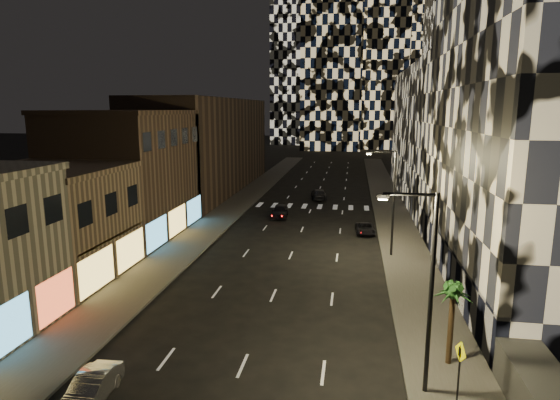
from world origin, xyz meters
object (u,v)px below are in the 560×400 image
(car_dark_rightlane, at_px, (365,229))
(ped_sign, at_px, (460,361))
(streetlight_far, at_px, (391,196))
(car_silver_parked, at_px, (91,389))
(car_dark_midlane, at_px, (280,211))
(palm_tree, at_px, (453,297))
(car_dark_oncoming, at_px, (319,194))
(streetlight_near, at_px, (426,280))

(car_dark_rightlane, relative_size, ped_sign, 1.39)
(streetlight_far, relative_size, car_silver_parked, 2.34)
(car_dark_rightlane, bearing_deg, ped_sign, -87.73)
(car_silver_parked, distance_m, car_dark_midlane, 36.11)
(car_silver_parked, distance_m, palm_tree, 17.06)
(car_dark_midlane, relative_size, palm_tree, 1.06)
(car_dark_midlane, bearing_deg, car_dark_rightlane, -34.44)
(car_dark_oncoming, bearing_deg, car_dark_rightlane, 101.55)
(car_dark_rightlane, bearing_deg, streetlight_far, -80.41)
(car_silver_parked, xyz_separation_m, car_dark_rightlane, (12.33, 30.13, -0.10))
(streetlight_near, distance_m, streetlight_far, 20.00)
(car_silver_parked, height_order, car_dark_oncoming, car_dark_oncoming)
(streetlight_far, height_order, ped_sign, streetlight_far)
(car_dark_oncoming, bearing_deg, palm_tree, 95.55)
(streetlight_near, bearing_deg, ped_sign, -22.51)
(streetlight_near, height_order, streetlight_far, same)
(streetlight_far, xyz_separation_m, car_dark_rightlane, (-1.82, 7.26, -4.82))
(car_dark_rightlane, distance_m, ped_sign, 28.11)
(car_dark_midlane, distance_m, ped_sign, 36.20)
(streetlight_far, bearing_deg, car_silver_parked, -121.75)
(car_silver_parked, bearing_deg, ped_sign, 5.11)
(streetlight_far, xyz_separation_m, car_dark_midlane, (-11.53, 13.14, -4.60))
(streetlight_near, distance_m, car_silver_parked, 15.19)
(car_dark_oncoming, bearing_deg, car_dark_midlane, 65.67)
(car_dark_midlane, height_order, ped_sign, ped_sign)
(car_dark_oncoming, relative_size, ped_sign, 1.75)
(car_dark_midlane, distance_m, car_dark_rightlane, 11.35)
(car_dark_midlane, distance_m, palm_tree, 33.41)
(car_silver_parked, relative_size, palm_tree, 0.92)
(car_silver_parked, height_order, palm_tree, palm_tree)
(streetlight_far, bearing_deg, streetlight_near, -90.00)
(streetlight_near, relative_size, car_dark_rightlane, 2.33)
(car_silver_parked, bearing_deg, streetlight_near, 8.37)
(car_silver_parked, bearing_deg, car_dark_rightlane, 64.65)
(streetlight_far, xyz_separation_m, palm_tree, (1.73, -17.39, -1.75))
(car_silver_parked, relative_size, car_dark_oncoming, 0.79)
(car_dark_rightlane, bearing_deg, palm_tree, -86.30)
(car_silver_parked, relative_size, car_dark_rightlane, 1.00)
(car_dark_midlane, xyz_separation_m, car_dark_rightlane, (9.71, -5.88, -0.22))
(car_silver_parked, height_order, car_dark_midlane, car_dark_midlane)
(streetlight_far, xyz_separation_m, ped_sign, (1.48, -20.62, -3.30))
(streetlight_near, xyz_separation_m, car_dark_oncoming, (-7.85, 45.06, -4.65))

